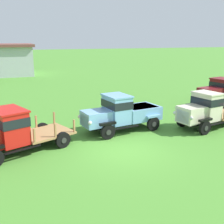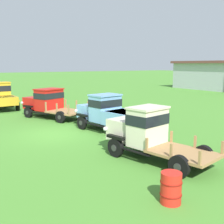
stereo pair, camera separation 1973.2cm
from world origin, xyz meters
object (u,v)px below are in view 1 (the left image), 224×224
object	(u,v)px
vintage_truck_far_side	(205,110)
vintage_truck_back_of_row	(224,91)
vintage_truck_second_in_line	(6,131)
vintage_truck_midrow_center	(121,112)

from	to	relation	value
vintage_truck_far_side	vintage_truck_back_of_row	bearing A→B (deg)	39.53
vintage_truck_second_in_line	vintage_truck_midrow_center	xyz separation A→B (m)	(6.06, 1.32, -0.02)
vintage_truck_back_of_row	vintage_truck_midrow_center	bearing A→B (deg)	-163.23
vintage_truck_midrow_center	vintage_truck_far_side	size ratio (longest dim) A/B	0.96
vintage_truck_far_side	vintage_truck_back_of_row	distance (m)	6.53
vintage_truck_second_in_line	vintage_truck_far_side	world-z (taller)	vintage_truck_far_side
vintage_truck_far_side	vintage_truck_back_of_row	world-z (taller)	vintage_truck_back_of_row
vintage_truck_back_of_row	vintage_truck_second_in_line	bearing A→B (deg)	-164.92
vintage_truck_far_side	vintage_truck_second_in_line	bearing A→B (deg)	-179.52
vintage_truck_back_of_row	vintage_truck_far_side	bearing A→B (deg)	-140.47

